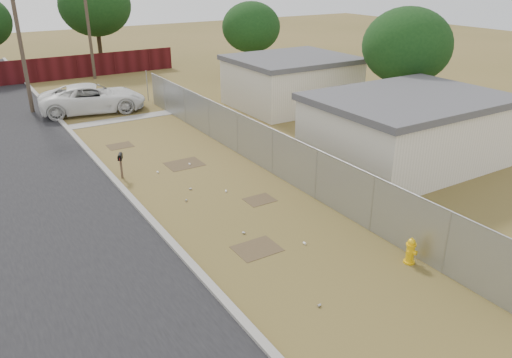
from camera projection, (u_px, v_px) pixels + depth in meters
ground at (208, 189)px, 20.16m from camera, size 120.00×120.00×0.00m
street at (0, 159)px, 23.16m from camera, size 15.10×60.00×0.12m
chainlink_fence at (260, 149)px, 22.16m from camera, size 0.10×27.06×2.02m
utility_poles at (13, 26)px, 32.68m from camera, size 12.60×8.24×9.00m
houses at (343, 102)px, 26.70m from camera, size 9.30×17.24×3.10m
horizon_trees at (73, 19)px, 37.15m from camera, size 33.32×31.94×7.78m
fire_hydrant at (411, 251)px, 14.97m from camera, size 0.42×0.42×0.86m
mailbox at (120, 159)px, 20.84m from camera, size 0.33×0.47×1.10m
pickup_truck at (93, 98)px, 30.44m from camera, size 6.65×4.00×1.73m
scattered_litter at (219, 205)px, 18.65m from camera, size 2.01×11.25×0.07m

